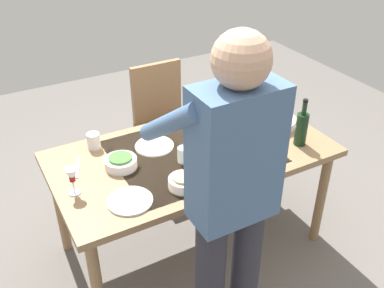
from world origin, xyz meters
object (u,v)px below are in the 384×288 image
at_px(chair_near, 163,116).
at_px(dinner_plate_far, 130,201).
at_px(side_bowl_bread, 184,182).
at_px(dining_table, 192,161).
at_px(water_cup_far_left, 94,141).
at_px(person_server, 230,196).
at_px(wine_bottle, 302,128).
at_px(serving_bowl_pasta, 272,121).
at_px(side_bowl_salad, 121,162).
at_px(water_cup_near_right, 183,155).
at_px(water_cup_near_left, 245,131).
at_px(wine_glass_left, 72,176).
at_px(dinner_plate_near, 154,146).

bearing_deg(chair_near, dinner_plate_far, 57.19).
bearing_deg(dinner_plate_far, side_bowl_bread, 175.69).
relative_size(dining_table, water_cup_far_left, 16.80).
bearing_deg(person_server, wine_bottle, -150.49).
distance_m(wine_bottle, serving_bowl_pasta, 0.27).
bearing_deg(person_server, side_bowl_salad, -73.20).
relative_size(chair_near, wine_bottle, 3.07).
bearing_deg(water_cup_near_right, wine_bottle, 166.08).
height_order(water_cup_near_left, side_bowl_salad, water_cup_near_left).
height_order(water_cup_near_right, water_cup_far_left, water_cup_far_left).
xyz_separation_m(wine_glass_left, serving_bowl_pasta, (-1.31, -0.07, -0.07)).
bearing_deg(chair_near, water_cup_near_left, 100.56).
relative_size(dining_table, wine_bottle, 5.50).
bearing_deg(dining_table, wine_glass_left, 4.22).
height_order(person_server, water_cup_far_left, person_server).
xyz_separation_m(dining_table, water_cup_near_right, (0.09, 0.07, 0.12)).
xyz_separation_m(side_bowl_salad, dinner_plate_far, (0.07, 0.30, -0.03)).
relative_size(dining_table, dinner_plate_far, 7.07).
bearing_deg(person_server, water_cup_near_right, -99.56).
bearing_deg(dining_table, side_bowl_bread, 53.83).
bearing_deg(chair_near, side_bowl_bread, 69.95).
bearing_deg(water_cup_far_left, dinner_plate_far, 89.52).
height_order(person_server, water_cup_near_left, person_server).
distance_m(dining_table, wine_bottle, 0.67).
xyz_separation_m(chair_near, serving_bowl_pasta, (-0.40, 0.79, 0.24)).
height_order(dining_table, side_bowl_bread, side_bowl_bread).
height_order(person_server, side_bowl_bread, person_server).
distance_m(water_cup_near_right, dinner_plate_far, 0.44).
xyz_separation_m(water_cup_near_right, serving_bowl_pasta, (-0.69, -0.09, -0.01)).
relative_size(water_cup_near_right, side_bowl_bread, 0.56).
relative_size(wine_bottle, water_cup_near_left, 2.81).
height_order(water_cup_near_left, dinner_plate_near, water_cup_near_left).
bearing_deg(side_bowl_bread, water_cup_near_right, -117.84).
xyz_separation_m(wine_glass_left, water_cup_near_right, (-0.62, 0.01, -0.06)).
xyz_separation_m(water_cup_far_left, side_bowl_bread, (-0.29, 0.59, -0.02)).
relative_size(person_server, wine_glass_left, 11.19).
xyz_separation_m(chair_near, water_cup_near_left, (-0.16, 0.84, 0.26)).
relative_size(water_cup_near_left, water_cup_far_left, 1.09).
bearing_deg(serving_bowl_pasta, dinner_plate_near, -9.58).
distance_m(dining_table, dinner_plate_far, 0.56).
distance_m(wine_bottle, side_bowl_bread, 0.81).
bearing_deg(wine_glass_left, chair_near, -136.39).
relative_size(chair_near, water_cup_near_right, 10.10).
distance_m(person_server, dinner_plate_far, 0.57).
height_order(person_server, water_cup_near_right, person_server).
relative_size(dining_table, side_bowl_bread, 10.17).
height_order(water_cup_near_left, side_bowl_bread, water_cup_near_left).
relative_size(dining_table, water_cup_near_right, 18.06).
relative_size(wine_glass_left, side_bowl_bread, 0.94).
height_order(dining_table, dinner_plate_near, dinner_plate_near).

